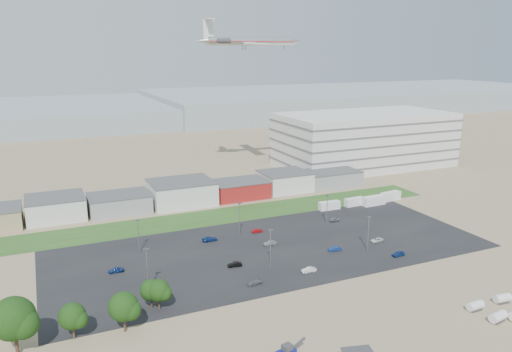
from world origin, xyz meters
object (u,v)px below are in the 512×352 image
parked_car_6 (210,239)px  parked_car_13 (309,270)px  parked_car_2 (398,254)px  parked_car_4 (235,264)px  storage_tank_nw (475,306)px  parked_car_10 (129,307)px  airliner (251,41)px  parked_car_5 (116,270)px  box_trailer_a (329,206)px  parked_car_0 (377,240)px  parked_car_8 (335,220)px  parked_car_11 (257,231)px  parked_car_7 (270,243)px  tree_far_left (14,323)px  parked_car_1 (335,249)px  parked_car_3 (255,282)px

parked_car_6 → parked_car_13: 33.59m
parked_car_2 → parked_car_4: size_ratio=1.01×
parked_car_13 → storage_tank_nw: bearing=38.9°
parked_car_6 → parked_car_10: parked_car_10 is taller
airliner → parked_car_13: bearing=-100.6°
airliner → parked_car_5: bearing=-126.7°
airliner → parked_car_2: (-0.98, -100.39, -56.53)m
parked_car_4 → storage_tank_nw: bearing=49.8°
box_trailer_a → parked_car_6: size_ratio=1.67×
parked_car_0 → box_trailer_a: bearing=167.4°
storage_tank_nw → box_trailer_a: box_trailer_a is taller
storage_tank_nw → parked_car_0: size_ratio=0.93×
parked_car_5 → parked_car_2: bearing=75.6°
storage_tank_nw → parked_car_6: size_ratio=0.81×
parked_car_5 → parked_car_8: size_ratio=1.03×
airliner → parked_car_13: size_ratio=12.31×
box_trailer_a → parked_car_4: bearing=-144.1°
parked_car_5 → parked_car_11: size_ratio=1.13×
parked_car_7 → airliner: bearing=159.2°
airliner → parked_car_8: 89.80m
tree_far_left → parked_car_4: 53.57m
storage_tank_nw → parked_car_11: storage_tank_nw is taller
parked_car_2 → airliner: bearing=176.2°
storage_tank_nw → parked_car_13: size_ratio=0.97×
parked_car_10 → storage_tank_nw: bearing=-108.7°
box_trailer_a → parked_car_5: box_trailer_a is taller
tree_far_left → parked_car_8: size_ratio=3.45×
box_trailer_a → parked_car_4: size_ratio=2.05×
parked_car_1 → parked_car_8: parked_car_8 is taller
parked_car_1 → parked_car_6: 35.66m
tree_far_left → parked_car_3: size_ratio=3.38×
storage_tank_nw → parked_car_11: (-22.98, 61.17, -0.54)m
tree_far_left → airliner: 151.42m
storage_tank_nw → box_trailer_a: (8.94, 71.57, 0.32)m
parked_car_8 → parked_car_10: (-70.65, -30.26, 0.04)m
parked_car_10 → parked_car_4: bearing=-63.1°
box_trailer_a → parked_car_1: size_ratio=2.06×
storage_tank_nw → parked_car_10: size_ratio=0.80×
parked_car_3 → parked_car_11: parked_car_11 is taller
tree_far_left → parked_car_4: tree_far_left is taller
airliner → parked_car_5: airliner is taller
parked_car_5 → parked_car_13: size_ratio=1.01×
parked_car_1 → parked_car_13: 15.98m
box_trailer_a → parked_car_8: bearing=-110.8°
tree_far_left → parked_car_10: 23.42m
parked_car_1 → parked_car_4: size_ratio=0.99×
parked_car_3 → box_trailer_a: bearing=125.0°
storage_tank_nw → box_trailer_a: bearing=82.9°
box_trailer_a → parked_car_10: bearing=-148.1°
tree_far_left → parked_car_5: 35.83m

